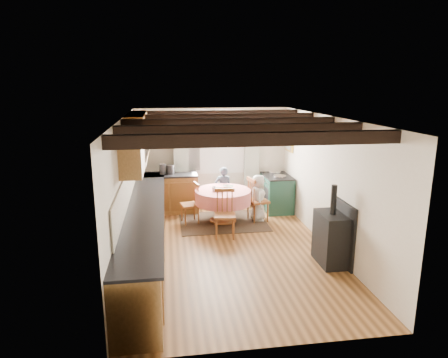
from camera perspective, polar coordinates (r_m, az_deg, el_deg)
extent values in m
cube|color=#9D6A37|center=(7.33, 0.92, -10.25)|extent=(3.60, 5.50, 0.00)
cube|color=white|center=(6.73, 1.00, 8.80)|extent=(3.60, 5.50, 0.00)
cube|color=silver|center=(9.59, -1.69, 3.00)|extent=(3.60, 0.00, 2.40)
cube|color=silver|center=(4.39, 6.85, -10.20)|extent=(3.60, 0.00, 2.40)
cube|color=silver|center=(6.88, -14.00, -1.65)|extent=(0.00, 5.50, 2.40)
cube|color=silver|center=(7.43, 14.79, -0.59)|extent=(0.00, 5.50, 2.40)
cube|color=black|center=(4.79, 4.89, 5.72)|extent=(3.60, 0.16, 0.16)
cube|color=black|center=(5.76, 2.62, 7.08)|extent=(3.60, 0.16, 0.16)
cube|color=black|center=(6.74, 1.00, 8.04)|extent=(3.60, 0.16, 0.16)
cube|color=black|center=(7.72, -0.22, 8.75)|extent=(3.60, 0.16, 0.16)
cube|color=black|center=(8.71, -1.16, 9.29)|extent=(3.60, 0.16, 0.16)
cube|color=beige|center=(7.17, -13.62, -1.02)|extent=(0.02, 4.50, 0.55)
cube|color=beige|center=(9.51, -7.68, 2.79)|extent=(1.40, 0.02, 0.55)
cube|color=#9A6938|center=(7.09, -11.22, -7.51)|extent=(0.60, 5.30, 0.88)
cube|color=#9A6938|center=(9.41, -7.81, -2.09)|extent=(1.30, 0.60, 0.88)
cube|color=black|center=(6.94, -11.23, -3.96)|extent=(0.64, 5.30, 0.04)
cube|color=black|center=(9.28, -7.90, 0.62)|extent=(1.30, 0.64, 0.04)
cube|color=#9A6938|center=(7.90, -12.28, 5.92)|extent=(0.34, 1.80, 0.90)
cube|color=#9A6938|center=(6.43, -13.09, 3.73)|extent=(0.34, 0.90, 0.70)
cube|color=white|center=(9.52, -1.10, 5.36)|extent=(1.34, 0.03, 1.54)
cube|color=white|center=(9.53, -1.10, 5.37)|extent=(1.20, 0.01, 1.40)
cube|color=#A2A99F|center=(9.46, -6.14, 2.16)|extent=(0.35, 0.10, 2.10)
cube|color=#A2A99F|center=(9.67, 3.99, 2.45)|extent=(0.35, 0.10, 2.10)
cylinder|color=black|center=(9.37, -1.05, 8.92)|extent=(2.00, 0.03, 0.03)
cube|color=gold|center=(9.45, 9.39, 5.73)|extent=(0.04, 0.50, 0.60)
cylinder|color=silver|center=(9.66, 4.54, 6.04)|extent=(0.30, 0.02, 0.30)
cube|color=#322218|center=(8.75, -0.14, -6.16)|extent=(1.87, 1.45, 0.01)
imported|color=#2B3846|center=(9.29, -0.08, -1.51)|extent=(0.43, 0.31, 1.09)
imported|color=silver|center=(8.74, 4.93, -2.71)|extent=(0.40, 0.55, 1.03)
imported|color=silver|center=(8.66, 0.58, -1.17)|extent=(0.33, 0.33, 0.06)
imported|color=silver|center=(8.43, -0.72, -1.56)|extent=(0.20, 0.20, 0.06)
imported|color=silver|center=(8.45, -1.47, -1.43)|extent=(0.12, 0.12, 0.09)
cylinder|color=#262628|center=(9.20, -8.82, 1.40)|extent=(0.14, 0.14, 0.25)
cylinder|color=#262628|center=(9.25, -7.73, 1.38)|extent=(0.19, 0.19, 0.21)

